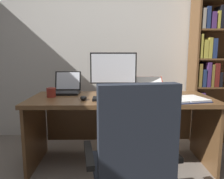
{
  "coord_description": "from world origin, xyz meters",
  "views": [
    {
      "loc": [
        -0.07,
        -1.2,
        1.17
      ],
      "look_at": [
        -0.03,
        0.94,
        0.83
      ],
      "focal_mm": 34.4,
      "sensor_mm": 36.0,
      "label": 1
    }
  ],
  "objects_px": {
    "office_chair": "(132,169)",
    "coffee_mug": "(51,92)",
    "monitor": "(113,72)",
    "open_binder": "(182,99)",
    "keyboard": "(114,99)",
    "reading_stand_with_book": "(149,85)",
    "bookshelf": "(216,58)",
    "notepad": "(142,95)",
    "pen": "(144,94)",
    "laptop": "(67,89)",
    "desk": "(120,113)",
    "computer_mouse": "(83,98)"
  },
  "relations": [
    {
      "from": "monitor",
      "to": "keyboard",
      "type": "xyz_separation_m",
      "value": [
        0.0,
        -0.38,
        -0.22
      ]
    },
    {
      "from": "bookshelf",
      "to": "office_chair",
      "type": "bearing_deg",
      "value": -129.43
    },
    {
      "from": "keyboard",
      "to": "notepad",
      "type": "height_order",
      "value": "keyboard"
    },
    {
      "from": "reading_stand_with_book",
      "to": "coffee_mug",
      "type": "bearing_deg",
      "value": -165.0
    },
    {
      "from": "computer_mouse",
      "to": "coffee_mug",
      "type": "height_order",
      "value": "coffee_mug"
    },
    {
      "from": "desk",
      "to": "pen",
      "type": "xyz_separation_m",
      "value": [
        0.25,
        -0.01,
        0.21
      ]
    },
    {
      "from": "desk",
      "to": "bookshelf",
      "type": "bearing_deg",
      "value": 24.86
    },
    {
      "from": "coffee_mug",
      "to": "monitor",
      "type": "bearing_deg",
      "value": 19.17
    },
    {
      "from": "notepad",
      "to": "coffee_mug",
      "type": "xyz_separation_m",
      "value": [
        -0.96,
        -0.06,
        0.04
      ]
    },
    {
      "from": "laptop",
      "to": "pen",
      "type": "relative_size",
      "value": 2.2
    },
    {
      "from": "laptop",
      "to": "keyboard",
      "type": "xyz_separation_m",
      "value": [
        0.54,
        -0.39,
        -0.04
      ]
    },
    {
      "from": "pen",
      "to": "coffee_mug",
      "type": "height_order",
      "value": "coffee_mug"
    },
    {
      "from": "desk",
      "to": "computer_mouse",
      "type": "xyz_separation_m",
      "value": [
        -0.37,
        -0.22,
        0.21
      ]
    },
    {
      "from": "monitor",
      "to": "keyboard",
      "type": "bearing_deg",
      "value": -90.0
    },
    {
      "from": "notepad",
      "to": "open_binder",
      "type": "bearing_deg",
      "value": -37.69
    },
    {
      "from": "office_chair",
      "to": "coffee_mug",
      "type": "height_order",
      "value": "office_chair"
    },
    {
      "from": "computer_mouse",
      "to": "open_binder",
      "type": "xyz_separation_m",
      "value": [
        0.94,
        -0.05,
        -0.01
      ]
    },
    {
      "from": "desk",
      "to": "reading_stand_with_book",
      "type": "distance_m",
      "value": 0.5
    },
    {
      "from": "desk",
      "to": "bookshelf",
      "type": "relative_size",
      "value": 0.84
    },
    {
      "from": "computer_mouse",
      "to": "reading_stand_with_book",
      "type": "relative_size",
      "value": 0.31
    },
    {
      "from": "computer_mouse",
      "to": "open_binder",
      "type": "bearing_deg",
      "value": -3.03
    },
    {
      "from": "pen",
      "to": "coffee_mug",
      "type": "relative_size",
      "value": 1.45
    },
    {
      "from": "bookshelf",
      "to": "laptop",
      "type": "bearing_deg",
      "value": -167.17
    },
    {
      "from": "bookshelf",
      "to": "keyboard",
      "type": "relative_size",
      "value": 5.32
    },
    {
      "from": "laptop",
      "to": "pen",
      "type": "bearing_deg",
      "value": -11.53
    },
    {
      "from": "keyboard",
      "to": "reading_stand_with_book",
      "type": "xyz_separation_m",
      "value": [
        0.43,
        0.44,
        0.08
      ]
    },
    {
      "from": "monitor",
      "to": "open_binder",
      "type": "relative_size",
      "value": 1.0
    },
    {
      "from": "office_chair",
      "to": "reading_stand_with_book",
      "type": "xyz_separation_m",
      "value": [
        0.33,
        1.18,
        0.4
      ]
    },
    {
      "from": "reading_stand_with_book",
      "to": "open_binder",
      "type": "xyz_separation_m",
      "value": [
        0.22,
        -0.49,
        -0.08
      ]
    },
    {
      "from": "desk",
      "to": "bookshelf",
      "type": "height_order",
      "value": "bookshelf"
    },
    {
      "from": "bookshelf",
      "to": "pen",
      "type": "distance_m",
      "value": 1.28
    },
    {
      "from": "monitor",
      "to": "open_binder",
      "type": "distance_m",
      "value": 0.81
    },
    {
      "from": "bookshelf",
      "to": "open_binder",
      "type": "xyz_separation_m",
      "value": [
        -0.74,
        -0.87,
        -0.38
      ]
    },
    {
      "from": "monitor",
      "to": "coffee_mug",
      "type": "bearing_deg",
      "value": -160.83
    },
    {
      "from": "desk",
      "to": "pen",
      "type": "height_order",
      "value": "pen"
    },
    {
      "from": "monitor",
      "to": "computer_mouse",
      "type": "xyz_separation_m",
      "value": [
        -0.3,
        -0.38,
        -0.22
      ]
    },
    {
      "from": "desk",
      "to": "coffee_mug",
      "type": "bearing_deg",
      "value": -174.92
    },
    {
      "from": "reading_stand_with_book",
      "to": "coffee_mug",
      "type": "height_order",
      "value": "reading_stand_with_book"
    },
    {
      "from": "laptop",
      "to": "bookshelf",
      "type": "bearing_deg",
      "value": 12.83
    },
    {
      "from": "keyboard",
      "to": "notepad",
      "type": "distance_m",
      "value": 0.37
    },
    {
      "from": "bookshelf",
      "to": "notepad",
      "type": "xyz_separation_m",
      "value": [
        -1.07,
        -0.61,
        -0.39
      ]
    },
    {
      "from": "laptop",
      "to": "coffee_mug",
      "type": "xyz_separation_m",
      "value": [
        -0.12,
        -0.23,
        -0.0
      ]
    },
    {
      "from": "bookshelf",
      "to": "computer_mouse",
      "type": "height_order",
      "value": "bookshelf"
    },
    {
      "from": "keyboard",
      "to": "coffee_mug",
      "type": "bearing_deg",
      "value": 166.67
    },
    {
      "from": "desk",
      "to": "laptop",
      "type": "xyz_separation_m",
      "value": [
        -0.61,
        0.17,
        0.25
      ]
    },
    {
      "from": "pen",
      "to": "coffee_mug",
      "type": "distance_m",
      "value": 0.98
    },
    {
      "from": "office_chair",
      "to": "keyboard",
      "type": "bearing_deg",
      "value": 89.0
    },
    {
      "from": "desk",
      "to": "notepad",
      "type": "xyz_separation_m",
      "value": [
        0.23,
        -0.01,
        0.2
      ]
    },
    {
      "from": "monitor",
      "to": "notepad",
      "type": "bearing_deg",
      "value": -29.12
    },
    {
      "from": "open_binder",
      "to": "pen",
      "type": "height_order",
      "value": "open_binder"
    }
  ]
}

